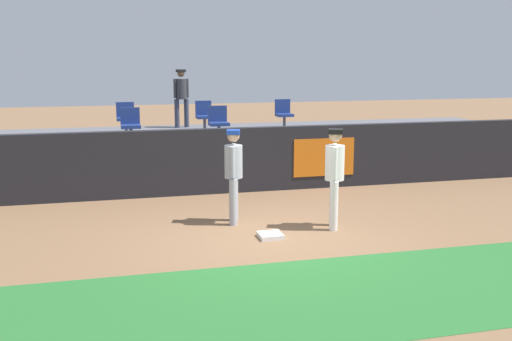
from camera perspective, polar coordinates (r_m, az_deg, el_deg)
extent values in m
plane|color=brown|center=(10.23, 1.65, -6.68)|extent=(60.00, 60.00, 0.00)
cube|color=#26662B|center=(8.00, 6.68, -11.85)|extent=(18.00, 2.80, 0.01)
cube|color=white|center=(10.35, 1.38, -6.24)|extent=(0.40, 0.40, 0.08)
cylinder|color=white|center=(11.09, 7.44, -2.99)|extent=(0.15, 0.15, 0.89)
cylinder|color=white|center=(10.77, 7.45, -3.40)|extent=(0.15, 0.15, 0.89)
cylinder|color=white|center=(10.77, 7.55, 0.74)|extent=(0.45, 0.45, 0.63)
sphere|color=tan|center=(10.70, 7.61, 3.34)|extent=(0.23, 0.23, 0.23)
cube|color=black|center=(10.69, 7.62, 3.74)|extent=(0.32, 0.32, 0.08)
cylinder|color=white|center=(10.98, 7.54, 1.04)|extent=(0.09, 0.09, 0.59)
cylinder|color=white|center=(10.56, 7.56, 0.65)|extent=(0.09, 0.09, 0.59)
ellipsoid|color=brown|center=(11.02, 8.03, -0.28)|extent=(0.18, 0.23, 0.28)
cylinder|color=#9EA3AD|center=(11.33, -2.09, -2.68)|extent=(0.15, 0.15, 0.87)
cylinder|color=#9EA3AD|center=(11.02, -2.20, -3.06)|extent=(0.15, 0.15, 0.87)
cylinder|color=#9EA3AD|center=(11.02, -2.17, 0.86)|extent=(0.41, 0.41, 0.61)
sphere|color=tan|center=(10.95, -2.19, 3.32)|extent=(0.23, 0.23, 0.23)
cube|color=#193899|center=(10.94, -2.19, 3.70)|extent=(0.29, 0.29, 0.08)
cylinder|color=#9EA3AD|center=(11.22, -2.10, 1.14)|extent=(0.09, 0.09, 0.57)
cylinder|color=#9EA3AD|center=(10.82, -2.24, 0.78)|extent=(0.09, 0.09, 0.57)
cube|color=black|center=(13.63, -2.70, 0.96)|extent=(18.00, 0.24, 1.49)
cube|color=orange|center=(14.15, 6.53, 1.27)|extent=(1.50, 0.02, 0.89)
cube|color=#59595E|center=(16.16, -4.54, 1.68)|extent=(18.00, 4.80, 1.04)
cylinder|color=#4C4C51|center=(16.44, -12.33, 4.15)|extent=(0.08, 0.08, 0.40)
cube|color=navy|center=(16.42, -12.36, 4.84)|extent=(0.48, 0.44, 0.08)
cube|color=navy|center=(16.59, -12.42, 5.73)|extent=(0.48, 0.06, 0.40)
cylinder|color=#4C4C51|center=(14.66, -11.87, 3.38)|extent=(0.08, 0.08, 0.40)
cube|color=navy|center=(14.63, -11.90, 4.15)|extent=(0.46, 0.44, 0.08)
cube|color=navy|center=(14.80, -11.97, 5.16)|extent=(0.46, 0.06, 0.40)
cylinder|color=#4C4C51|center=(16.65, -4.94, 4.44)|extent=(0.08, 0.08, 0.40)
cube|color=navy|center=(16.63, -4.95, 5.12)|extent=(0.45, 0.44, 0.08)
cube|color=navy|center=(16.79, -5.07, 6.00)|extent=(0.45, 0.06, 0.40)
cylinder|color=#4C4C51|center=(14.90, -3.57, 3.71)|extent=(0.08, 0.08, 0.40)
cube|color=navy|center=(14.88, -3.58, 4.47)|extent=(0.48, 0.44, 0.08)
cube|color=navy|center=(15.04, -3.72, 5.46)|extent=(0.48, 0.06, 0.40)
cylinder|color=#4C4C51|center=(17.18, 2.73, 4.66)|extent=(0.08, 0.08, 0.40)
cube|color=navy|center=(17.16, 2.73, 5.33)|extent=(0.45, 0.44, 0.08)
cube|color=navy|center=(17.32, 2.55, 6.18)|extent=(0.45, 0.06, 0.40)
cylinder|color=#33384C|center=(17.72, -6.67, 5.49)|extent=(0.14, 0.14, 0.83)
cylinder|color=#33384C|center=(17.60, -7.57, 5.43)|extent=(0.14, 0.14, 0.83)
cylinder|color=#333338|center=(17.61, -7.17, 7.74)|extent=(0.39, 0.39, 0.58)
sphere|color=brown|center=(17.59, -7.21, 9.23)|extent=(0.22, 0.22, 0.22)
cube|color=black|center=(17.59, -7.22, 9.45)|extent=(0.28, 0.28, 0.08)
cylinder|color=#333338|center=(17.69, -6.59, 7.83)|extent=(0.08, 0.08, 0.55)
cylinder|color=#333338|center=(17.54, -7.76, 7.78)|extent=(0.08, 0.08, 0.55)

